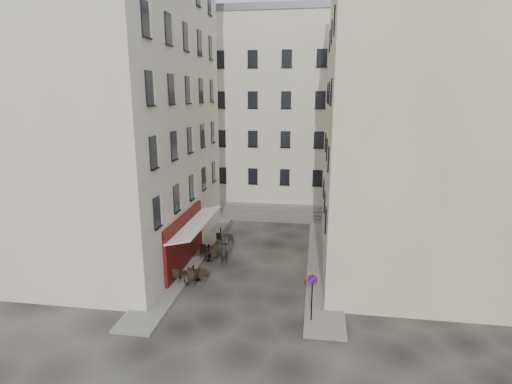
% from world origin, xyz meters
% --- Properties ---
extents(ground, '(90.00, 90.00, 0.00)m').
position_xyz_m(ground, '(0.00, 0.00, 0.00)').
color(ground, black).
rests_on(ground, ground).
extents(sidewalk_left, '(2.00, 22.00, 0.12)m').
position_xyz_m(sidewalk_left, '(-4.50, 4.00, 0.06)').
color(sidewalk_left, slate).
rests_on(sidewalk_left, ground).
extents(sidewalk_right, '(2.00, 18.00, 0.12)m').
position_xyz_m(sidewalk_right, '(4.50, 3.00, 0.06)').
color(sidewalk_right, slate).
rests_on(sidewalk_right, ground).
extents(building_left, '(12.20, 16.20, 20.60)m').
position_xyz_m(building_left, '(-10.50, 3.00, 10.31)').
color(building_left, beige).
rests_on(building_left, ground).
extents(building_right, '(12.20, 14.20, 18.60)m').
position_xyz_m(building_right, '(10.50, 3.50, 9.31)').
color(building_right, tan).
rests_on(building_right, ground).
extents(building_back, '(18.20, 10.20, 18.60)m').
position_xyz_m(building_back, '(-1.00, 19.00, 9.31)').
color(building_back, beige).
rests_on(building_back, ground).
extents(cafe_storefront, '(1.74, 7.30, 3.50)m').
position_xyz_m(cafe_storefront, '(-4.32, 1.00, 1.88)').
color(cafe_storefront, '#4D0E0B').
rests_on(cafe_storefront, ground).
extents(stone_steps, '(9.00, 3.15, 0.80)m').
position_xyz_m(stone_steps, '(0.00, 12.57, 0.40)').
color(stone_steps, '#5D5A58').
rests_on(stone_steps, ground).
extents(bollard_near, '(0.12, 0.12, 0.98)m').
position_xyz_m(bollard_near, '(-3.25, -1.00, 0.53)').
color(bollard_near, black).
rests_on(bollard_near, ground).
extents(bollard_mid, '(0.12, 0.12, 0.98)m').
position_xyz_m(bollard_mid, '(-3.25, 2.50, 0.53)').
color(bollard_mid, black).
rests_on(bollard_mid, ground).
extents(bollard_far, '(0.12, 0.12, 0.98)m').
position_xyz_m(bollard_far, '(-3.25, 6.00, 0.53)').
color(bollard_far, black).
rests_on(bollard_far, ground).
extents(no_parking_sign, '(0.59, 0.12, 2.57)m').
position_xyz_m(no_parking_sign, '(3.84, -4.56, 1.82)').
color(no_parking_sign, black).
rests_on(no_parking_sign, ground).
extents(bistro_table_a, '(1.36, 0.64, 0.95)m').
position_xyz_m(bistro_table_a, '(-3.60, -1.64, 0.49)').
color(bistro_table_a, black).
rests_on(bistro_table_a, ground).
extents(bistro_table_b, '(1.17, 0.55, 0.82)m').
position_xyz_m(bistro_table_b, '(-2.99, -1.00, 0.42)').
color(bistro_table_b, black).
rests_on(bistro_table_b, ground).
extents(bistro_table_c, '(1.19, 0.56, 0.84)m').
position_xyz_m(bistro_table_c, '(-3.11, 1.92, 0.43)').
color(bistro_table_c, black).
rests_on(bistro_table_c, ground).
extents(bistro_table_d, '(1.30, 0.61, 0.92)m').
position_xyz_m(bistro_table_d, '(-3.20, 2.62, 0.47)').
color(bistro_table_d, black).
rests_on(bistro_table_d, ground).
extents(bistro_table_e, '(1.27, 0.59, 0.89)m').
position_xyz_m(bistro_table_e, '(-2.71, 5.11, 0.45)').
color(bistro_table_e, black).
rests_on(bistro_table_e, ground).
extents(pedestrian, '(0.66, 0.51, 1.62)m').
position_xyz_m(pedestrian, '(-2.03, 1.76, 0.81)').
color(pedestrian, black).
rests_on(pedestrian, ground).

